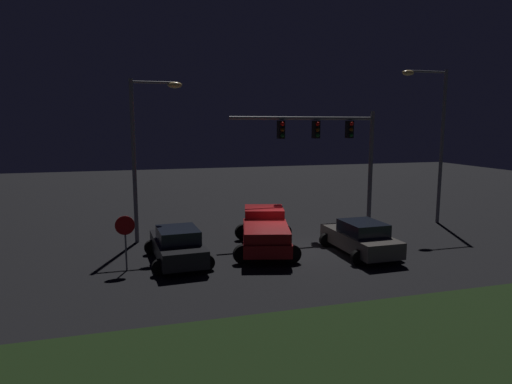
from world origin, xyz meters
name	(u,v)px	position (x,y,z in m)	size (l,w,h in m)	color
ground_plane	(282,249)	(0.00, 0.00, 0.00)	(80.00, 80.00, 0.00)	black
grass_median	(406,346)	(0.00, -9.77, 0.05)	(21.72, 5.75, 0.10)	black
pickup_truck	(265,229)	(-0.81, 0.14, 1.00)	(3.77, 5.73, 1.80)	maroon
car_sedan	(177,245)	(-4.93, -0.72, 0.74)	(2.64, 4.49, 1.51)	black
car_sedan_far	(360,238)	(3.10, -1.71, 0.74)	(2.54, 4.43, 1.51)	#514C47
traffic_signal_gantry	(332,141)	(4.01, 3.33, 4.90)	(8.32, 0.56, 6.50)	slate
street_lamp_left	(144,141)	(-6.00, 3.15, 4.99)	(2.50, 0.44, 7.90)	slate
street_lamp_right	(434,129)	(10.19, 2.87, 5.54)	(2.94, 0.44, 8.84)	slate
stop_sign	(125,233)	(-7.01, -1.28, 1.56)	(0.76, 0.08, 2.23)	slate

